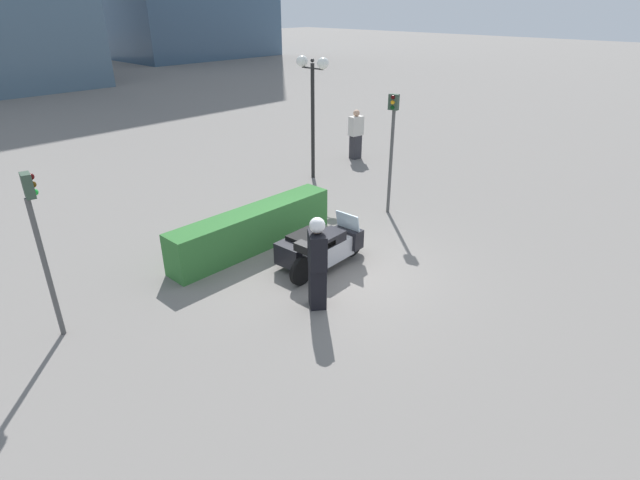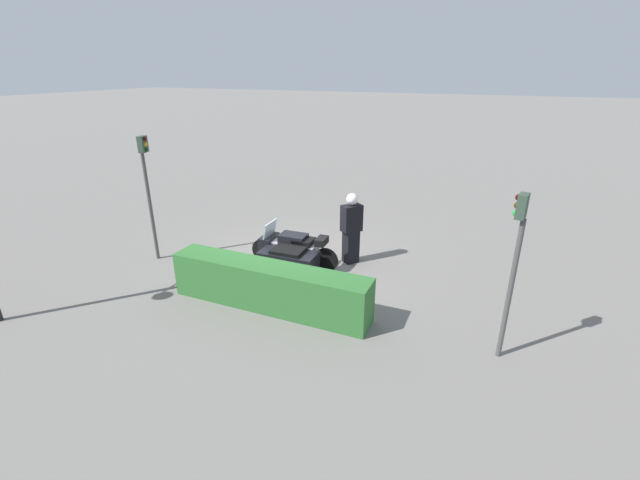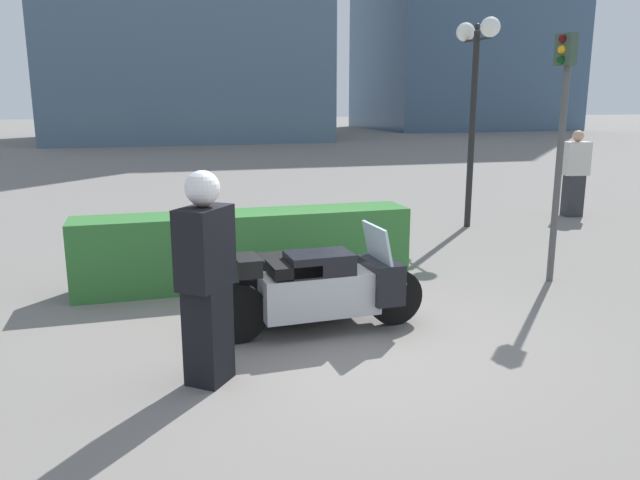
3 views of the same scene
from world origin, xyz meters
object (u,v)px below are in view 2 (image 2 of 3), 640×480
(traffic_light_near, at_px, (147,181))
(traffic_light_far, at_px, (515,253))
(hedge_bush_curbside, at_px, (269,287))
(officer_rider, at_px, (351,227))
(police_motorcycle, at_px, (288,254))

(traffic_light_near, height_order, traffic_light_far, traffic_light_near)
(hedge_bush_curbside, relative_size, traffic_light_far, 1.48)
(officer_rider, relative_size, traffic_light_near, 0.58)
(police_motorcycle, height_order, traffic_light_far, traffic_light_far)
(police_motorcycle, xyz_separation_m, officer_rider, (-1.28, -1.15, 0.54))
(police_motorcycle, height_order, hedge_bush_curbside, police_motorcycle)
(officer_rider, height_order, traffic_light_far, traffic_light_far)
(hedge_bush_curbside, bearing_deg, officer_rider, -105.67)
(police_motorcycle, distance_m, traffic_light_near, 4.03)
(traffic_light_near, distance_m, traffic_light_far, 8.68)
(traffic_light_near, bearing_deg, police_motorcycle, -1.42)
(traffic_light_far, bearing_deg, police_motorcycle, -6.50)
(hedge_bush_curbside, xyz_separation_m, traffic_light_near, (4.04, -1.02, 1.67))
(traffic_light_far, bearing_deg, traffic_light_near, 5.13)
(police_motorcycle, xyz_separation_m, traffic_light_far, (-5.06, 1.56, 1.55))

